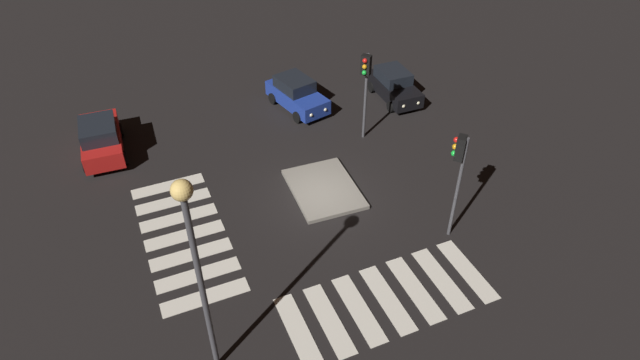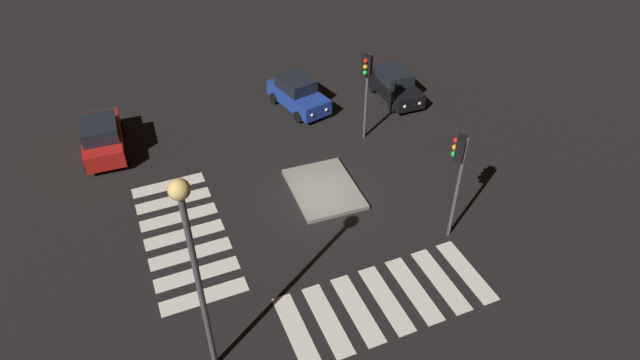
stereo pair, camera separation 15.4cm
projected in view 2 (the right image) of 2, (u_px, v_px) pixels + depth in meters
name	position (u px, v px, depth m)	size (l,w,h in m)	color
ground_plane	(320.00, 198.00, 24.04)	(80.00, 80.00, 0.00)	black
traffic_island	(324.00, 189.00, 24.38)	(3.86, 2.97, 0.18)	gray
car_blue	(298.00, 94.00, 29.48)	(4.14, 2.49, 1.71)	#1E389E
car_black	(395.00, 86.00, 30.24)	(3.86, 1.86, 1.66)	black
car_red	(102.00, 137.00, 26.17)	(4.28, 2.14, 1.83)	red
traffic_light_north	(459.00, 164.00, 20.05)	(0.53, 0.54, 4.72)	#47474C
traffic_light_west	(367.00, 77.00, 25.49)	(0.54, 0.53, 4.57)	#47474C
street_lamp	(192.00, 252.00, 14.37)	(0.56, 0.56, 7.60)	#47474C
crosswalk_near	(184.00, 235.00, 22.22)	(7.60, 3.20, 0.02)	silver
crosswalk_side	(386.00, 300.00, 19.63)	(3.20, 7.60, 0.02)	silver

